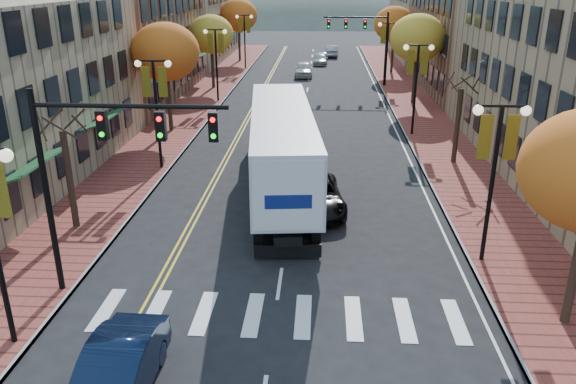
# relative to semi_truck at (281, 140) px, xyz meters

# --- Properties ---
(ground) EXTENTS (200.00, 200.00, 0.00)m
(ground) POSITION_rel_semi_truck_xyz_m (0.64, -13.69, -2.50)
(ground) COLOR black
(ground) RESTS_ON ground
(sidewalk_left) EXTENTS (4.00, 85.00, 0.15)m
(sidewalk_left) POSITION_rel_semi_truck_xyz_m (-8.36, 18.81, -2.42)
(sidewalk_left) COLOR brown
(sidewalk_left) RESTS_ON ground
(sidewalk_right) EXTENTS (4.00, 85.00, 0.15)m
(sidewalk_right) POSITION_rel_semi_truck_xyz_m (9.64, 18.81, -2.42)
(sidewalk_right) COLOR brown
(sidewalk_right) RESTS_ON ground
(building_left_mid) EXTENTS (12.00, 24.00, 11.00)m
(building_left_mid) POSITION_rel_semi_truck_xyz_m (-16.36, 22.31, 3.00)
(building_left_mid) COLOR brown
(building_left_mid) RESTS_ON ground
(building_left_far) EXTENTS (12.00, 26.00, 9.50)m
(building_left_far) POSITION_rel_semi_truck_xyz_m (-16.36, 47.31, 2.25)
(building_left_far) COLOR #9E8966
(building_left_far) RESTS_ON ground
(building_right_mid) EXTENTS (15.00, 24.00, 10.00)m
(building_right_mid) POSITION_rel_semi_truck_xyz_m (19.14, 28.31, 2.50)
(building_right_mid) COLOR brown
(building_right_mid) RESTS_ON ground
(building_right_far) EXTENTS (15.00, 20.00, 11.00)m
(building_right_far) POSITION_rel_semi_truck_xyz_m (19.14, 50.31, 3.00)
(building_right_far) COLOR #9E8966
(building_right_far) RESTS_ON ground
(tree_left_a) EXTENTS (0.28, 0.28, 4.20)m
(tree_left_a) POSITION_rel_semi_truck_xyz_m (-8.36, -5.69, -0.25)
(tree_left_a) COLOR #382619
(tree_left_a) RESTS_ON sidewalk_left
(tree_left_b) EXTENTS (4.48, 4.48, 7.21)m
(tree_left_b) POSITION_rel_semi_truck_xyz_m (-8.36, 10.31, 2.95)
(tree_left_b) COLOR #382619
(tree_left_b) RESTS_ON sidewalk_left
(tree_left_c) EXTENTS (4.16, 4.16, 6.69)m
(tree_left_c) POSITION_rel_semi_truck_xyz_m (-8.36, 26.31, 2.56)
(tree_left_c) COLOR #382619
(tree_left_c) RESTS_ON sidewalk_left
(tree_left_d) EXTENTS (4.61, 4.61, 7.42)m
(tree_left_d) POSITION_rel_semi_truck_xyz_m (-8.36, 44.31, 3.10)
(tree_left_d) COLOR #382619
(tree_left_d) RESTS_ON sidewalk_left
(tree_right_b) EXTENTS (0.28, 0.28, 4.20)m
(tree_right_b) POSITION_rel_semi_truck_xyz_m (9.64, 4.31, -0.25)
(tree_right_b) COLOR #382619
(tree_right_b) RESTS_ON sidewalk_right
(tree_right_c) EXTENTS (4.48, 4.48, 7.21)m
(tree_right_c) POSITION_rel_semi_truck_xyz_m (9.64, 20.31, 2.95)
(tree_right_c) COLOR #382619
(tree_right_c) RESTS_ON sidewalk_right
(tree_right_d) EXTENTS (4.35, 4.35, 7.00)m
(tree_right_d) POSITION_rel_semi_truck_xyz_m (9.64, 36.31, 2.79)
(tree_right_d) COLOR #382619
(tree_right_d) RESTS_ON sidewalk_right
(lamp_left_b) EXTENTS (1.96, 0.36, 6.05)m
(lamp_left_b) POSITION_rel_semi_truck_xyz_m (-6.86, 2.31, 1.80)
(lamp_left_b) COLOR black
(lamp_left_b) RESTS_ON ground
(lamp_left_c) EXTENTS (1.96, 0.36, 6.05)m
(lamp_left_c) POSITION_rel_semi_truck_xyz_m (-6.86, 20.31, 1.80)
(lamp_left_c) COLOR black
(lamp_left_c) RESTS_ON ground
(lamp_left_d) EXTENTS (1.96, 0.36, 6.05)m
(lamp_left_d) POSITION_rel_semi_truck_xyz_m (-6.86, 38.31, 1.80)
(lamp_left_d) COLOR black
(lamp_left_d) RESTS_ON ground
(lamp_right_a) EXTENTS (1.96, 0.36, 6.05)m
(lamp_right_a) POSITION_rel_semi_truck_xyz_m (8.14, -7.69, 1.80)
(lamp_right_a) COLOR black
(lamp_right_a) RESTS_ON ground
(lamp_right_b) EXTENTS (1.96, 0.36, 6.05)m
(lamp_right_b) POSITION_rel_semi_truck_xyz_m (8.14, 10.31, 1.80)
(lamp_right_b) COLOR black
(lamp_right_b) RESTS_ON ground
(lamp_right_c) EXTENTS (1.96, 0.36, 6.05)m
(lamp_right_c) POSITION_rel_semi_truck_xyz_m (8.14, 28.31, 1.80)
(lamp_right_c) COLOR black
(lamp_right_c) RESTS_ON ground
(traffic_mast_near) EXTENTS (6.10, 0.35, 7.00)m
(traffic_mast_near) POSITION_rel_semi_truck_xyz_m (-4.84, -10.70, 2.43)
(traffic_mast_near) COLOR black
(traffic_mast_near) RESTS_ON ground
(traffic_mast_far) EXTENTS (6.10, 0.34, 7.00)m
(traffic_mast_far) POSITION_rel_semi_truck_xyz_m (6.12, 28.30, 2.43)
(traffic_mast_far) COLOR black
(traffic_mast_far) RESTS_ON ground
(semi_truck) EXTENTS (4.48, 17.29, 4.27)m
(semi_truck) POSITION_rel_semi_truck_xyz_m (0.00, 0.00, 0.00)
(semi_truck) COLOR black
(semi_truck) RESTS_ON ground
(navy_sedan) EXTENTS (1.65, 4.57, 1.50)m
(navy_sedan) POSITION_rel_semi_truck_xyz_m (-3.07, -15.65, -1.75)
(navy_sedan) COLOR black
(navy_sedan) RESTS_ON ground
(black_suv) EXTENTS (2.94, 5.32, 1.41)m
(black_suv) POSITION_rel_semi_truck_xyz_m (1.84, -2.92, -1.79)
(black_suv) COLOR black
(black_suv) RESTS_ON ground
(car_far_white) EXTENTS (1.92, 4.60, 1.56)m
(car_far_white) POSITION_rel_semi_truck_xyz_m (0.03, 33.76, -1.72)
(car_far_white) COLOR silver
(car_far_white) RESTS_ON ground
(car_far_silver) EXTENTS (1.83, 4.17, 1.19)m
(car_far_silver) POSITION_rel_semi_truck_xyz_m (1.78, 42.66, -1.90)
(car_far_silver) COLOR #96979D
(car_far_silver) RESTS_ON ground
(car_far_oncoming) EXTENTS (1.72, 4.43, 1.44)m
(car_far_oncoming) POSITION_rel_semi_truck_xyz_m (3.18, 49.92, -1.78)
(car_far_oncoming) COLOR #9999A0
(car_far_oncoming) RESTS_ON ground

